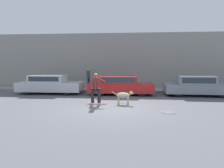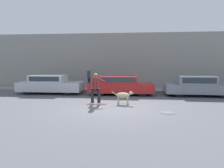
{
  "view_description": "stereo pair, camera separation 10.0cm",
  "coord_description": "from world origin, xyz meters",
  "px_view_note": "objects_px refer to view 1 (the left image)",
  "views": [
    {
      "loc": [
        0.93,
        -9.54,
        2.18
      ],
      "look_at": [
        -0.12,
        1.82,
        0.95
      ],
      "focal_mm": 32.0,
      "sensor_mm": 36.0,
      "label": 1
    },
    {
      "loc": [
        1.03,
        -9.53,
        2.18
      ],
      "look_at": [
        -0.12,
        1.82,
        0.95
      ],
      "focal_mm": 32.0,
      "sensor_mm": 36.0,
      "label": 2
    }
  ],
  "objects_px": {
    "parked_car_0": "(50,85)",
    "pedestrian_with_bag": "(88,77)",
    "parked_car_1": "(120,85)",
    "parked_car_2": "(197,86)",
    "dog": "(124,96)",
    "skateboarder": "(96,87)"
  },
  "relations": [
    {
      "from": "parked_car_1",
      "to": "dog",
      "type": "relative_size",
      "value": 3.83
    },
    {
      "from": "pedestrian_with_bag",
      "to": "parked_car_0",
      "type": "bearing_deg",
      "value": 21.42
    },
    {
      "from": "parked_car_0",
      "to": "pedestrian_with_bag",
      "type": "bearing_deg",
      "value": 42.74
    },
    {
      "from": "skateboarder",
      "to": "parked_car_0",
      "type": "bearing_deg",
      "value": 136.11
    },
    {
      "from": "parked_car_1",
      "to": "pedestrian_with_bag",
      "type": "relative_size",
      "value": 2.79
    },
    {
      "from": "parked_car_0",
      "to": "parked_car_1",
      "type": "height_order",
      "value": "parked_car_0"
    },
    {
      "from": "dog",
      "to": "parked_car_2",
      "type": "bearing_deg",
      "value": 38.99
    },
    {
      "from": "parked_car_0",
      "to": "skateboarder",
      "type": "xyz_separation_m",
      "value": [
        3.88,
        -3.37,
        0.29
      ]
    },
    {
      "from": "parked_car_2",
      "to": "dog",
      "type": "bearing_deg",
      "value": -145.29
    },
    {
      "from": "parked_car_2",
      "to": "pedestrian_with_bag",
      "type": "height_order",
      "value": "pedestrian_with_bag"
    },
    {
      "from": "parked_car_0",
      "to": "parked_car_2",
      "type": "relative_size",
      "value": 1.04
    },
    {
      "from": "parked_car_2",
      "to": "dog",
      "type": "height_order",
      "value": "parked_car_2"
    },
    {
      "from": "parked_car_0",
      "to": "pedestrian_with_bag",
      "type": "xyz_separation_m",
      "value": [
        2.3,
        2.16,
        0.36
      ]
    },
    {
      "from": "dog",
      "to": "parked_car_1",
      "type": "bearing_deg",
      "value": 101.91
    },
    {
      "from": "dog",
      "to": "skateboarder",
      "type": "xyz_separation_m",
      "value": [
        -1.43,
        -0.23,
        0.47
      ]
    },
    {
      "from": "parked_car_1",
      "to": "pedestrian_with_bag",
      "type": "height_order",
      "value": "pedestrian_with_bag"
    },
    {
      "from": "dog",
      "to": "pedestrian_with_bag",
      "type": "height_order",
      "value": "pedestrian_with_bag"
    },
    {
      "from": "parked_car_0",
      "to": "skateboarder",
      "type": "bearing_deg",
      "value": -41.49
    },
    {
      "from": "parked_car_0",
      "to": "dog",
      "type": "xyz_separation_m",
      "value": [
        5.31,
        -3.13,
        -0.19
      ]
    },
    {
      "from": "skateboarder",
      "to": "parked_car_2",
      "type": "bearing_deg",
      "value": 25.79
    },
    {
      "from": "parked_car_1",
      "to": "parked_car_2",
      "type": "bearing_deg",
      "value": -1.93
    },
    {
      "from": "dog",
      "to": "pedestrian_with_bag",
      "type": "relative_size",
      "value": 0.73
    }
  ]
}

